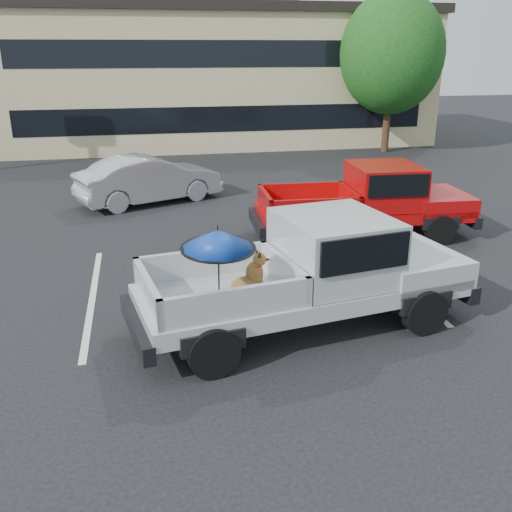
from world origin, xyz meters
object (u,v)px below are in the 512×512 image
(tree_back, at_px, (280,48))
(red_pickup, at_px, (377,198))
(tree_right, at_px, (392,53))
(silver_sedan, at_px, (149,179))
(silver_pickup, at_px, (321,266))

(tree_back, distance_m, red_pickup, 19.95)
(tree_right, xyz_separation_m, tree_back, (-3.00, 8.00, 0.20))
(silver_sedan, bearing_deg, silver_pickup, 173.56)
(tree_right, height_order, red_pickup, tree_right)
(tree_right, bearing_deg, red_pickup, -114.70)
(red_pickup, height_order, silver_sedan, red_pickup)
(tree_right, height_order, silver_sedan, tree_right)
(tree_back, bearing_deg, tree_right, -69.44)
(silver_pickup, bearing_deg, silver_sedan, 96.31)
(tree_right, xyz_separation_m, silver_pickup, (-8.15, -15.91, -3.16))
(silver_pickup, distance_m, red_pickup, 5.23)
(tree_back, relative_size, silver_sedan, 1.65)
(red_pickup, bearing_deg, tree_right, 68.41)
(tree_right, height_order, tree_back, tree_back)
(tree_back, relative_size, red_pickup, 1.29)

